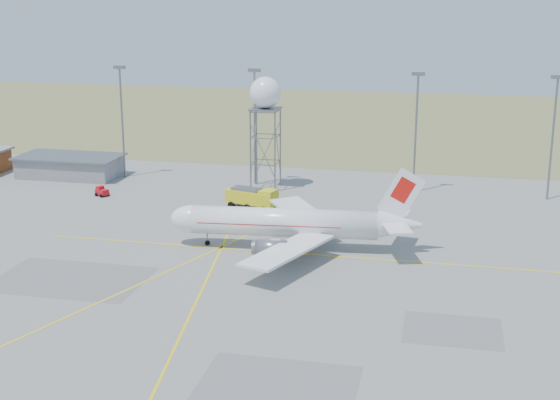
% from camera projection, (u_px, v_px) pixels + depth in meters
% --- Properties ---
extents(ground, '(400.00, 400.00, 0.00)m').
position_uv_depth(ground, '(188.00, 349.00, 75.52)').
color(ground, gray).
rests_on(ground, ground).
extents(grass_strip, '(400.00, 120.00, 0.03)m').
position_uv_depth(grass_strip, '(360.00, 120.00, 207.46)').
color(grass_strip, olive).
rests_on(grass_strip, ground).
extents(building_grey, '(19.00, 10.00, 3.90)m').
position_uv_depth(building_grey, '(70.00, 166.00, 144.67)').
color(building_grey, gray).
rests_on(building_grey, ground).
extents(mast_a, '(2.20, 0.50, 20.50)m').
position_uv_depth(mast_a, '(122.00, 112.00, 141.83)').
color(mast_a, slate).
rests_on(mast_a, ground).
extents(mast_b, '(2.20, 0.50, 20.50)m').
position_uv_depth(mast_b, '(255.00, 117.00, 136.64)').
color(mast_b, slate).
rests_on(mast_b, ground).
extents(mast_c, '(2.20, 0.50, 20.50)m').
position_uv_depth(mast_c, '(416.00, 123.00, 130.82)').
color(mast_c, slate).
rests_on(mast_c, ground).
extents(mast_d, '(2.20, 0.50, 20.50)m').
position_uv_depth(mast_d, '(553.00, 127.00, 126.25)').
color(mast_d, slate).
rests_on(mast_d, ground).
extents(airliner_main, '(33.96, 32.90, 11.56)m').
position_uv_depth(airliner_main, '(288.00, 223.00, 103.99)').
color(airliner_main, white).
rests_on(airliner_main, ground).
extents(radar_tower, '(5.37, 5.37, 19.42)m').
position_uv_depth(radar_tower, '(265.00, 127.00, 133.95)').
color(radar_tower, slate).
rests_on(radar_tower, ground).
extents(fire_truck, '(8.85, 5.20, 3.36)m').
position_uv_depth(fire_truck, '(253.00, 199.00, 123.50)').
color(fire_truck, yellow).
rests_on(fire_truck, ground).
extents(baggage_tug, '(2.54, 2.43, 1.66)m').
position_uv_depth(baggage_tug, '(102.00, 192.00, 131.27)').
color(baggage_tug, red).
rests_on(baggage_tug, ground).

